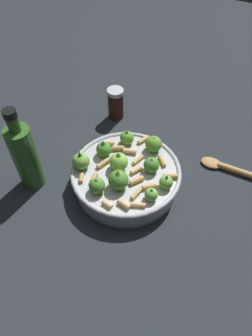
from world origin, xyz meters
TOP-DOWN VIEW (x-y plane):
  - ground_plane at (0.00, 0.00)m, footprint 2.40×2.40m
  - cooking_pan at (-0.00, 0.00)m, footprint 0.25×0.25m
  - pepper_shaker at (0.21, 0.14)m, footprint 0.05×0.05m
  - olive_oil_bottle at (-0.10, 0.20)m, footprint 0.06×0.06m
  - wooden_spoon at (0.16, -0.23)m, footprint 0.04×0.21m

SIDE VIEW (x-z plane):
  - ground_plane at x=0.00m, z-range 0.00..0.00m
  - wooden_spoon at x=0.16m, z-range 0.00..0.02m
  - cooking_pan at x=0.00m, z-range -0.02..0.09m
  - pepper_shaker at x=0.21m, z-range 0.00..0.09m
  - olive_oil_bottle at x=-0.10m, z-range -0.02..0.20m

